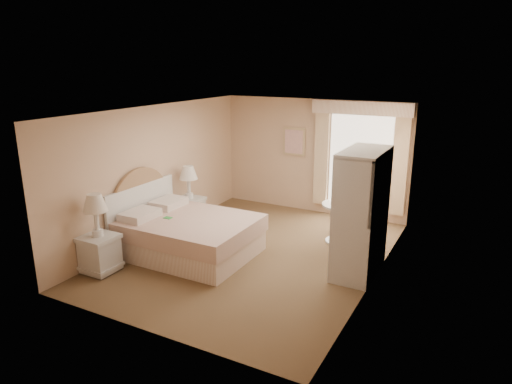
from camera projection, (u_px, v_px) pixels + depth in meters
The scene contains 9 objects.
room at pixel (254, 185), 7.70m from camera, with size 4.21×5.51×2.51m.
window at pixel (359, 158), 9.45m from camera, with size 2.05×0.22×2.51m.
framed_art at pixel (294, 142), 10.12m from camera, with size 0.52×0.04×0.62m.
bed at pixel (184, 233), 7.99m from camera, with size 2.22×1.75×1.55m.
nightstand_near at pixel (99, 244), 7.22m from camera, with size 0.53×0.53×1.28m.
nightstand_far at pixel (190, 204), 9.28m from camera, with size 0.51×0.51×1.24m.
round_table at pixel (341, 217), 8.44m from camera, with size 0.70×0.70×0.74m.
cafe_chair at pixel (354, 208), 8.95m from camera, with size 0.53×0.53×0.86m.
armoire at pixel (361, 223), 7.13m from camera, with size 0.60×1.20×1.99m.
Camera 1 is at (3.51, -6.55, 3.27)m, focal length 32.00 mm.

